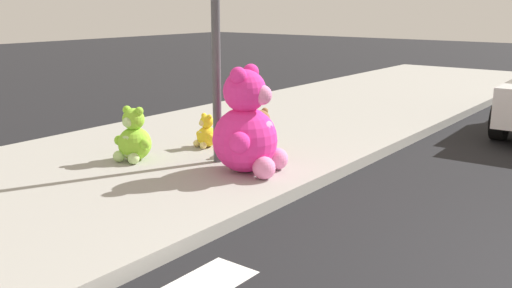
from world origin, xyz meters
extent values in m
cube|color=#9E9B93|center=(0.00, 5.20, 0.07)|extent=(28.00, 4.40, 0.15)
cylinder|color=#4C4C51|center=(1.00, 4.40, 1.75)|extent=(0.11, 0.11, 3.20)
sphere|color=#F22D93|center=(0.88, 3.85, 0.54)|extent=(0.79, 0.79, 0.79)
ellipsoid|color=pink|center=(0.95, 3.58, 0.54)|extent=(0.46, 0.28, 0.51)
sphere|color=#F22D93|center=(0.88, 3.85, 1.13)|extent=(0.52, 0.52, 0.52)
sphere|color=pink|center=(0.93, 3.64, 1.10)|extent=(0.24, 0.24, 0.24)
sphere|color=#F22D93|center=(1.05, 3.90, 1.34)|extent=(0.20, 0.20, 0.20)
sphere|color=#F22D93|center=(1.27, 3.85, 0.60)|extent=(0.25, 0.25, 0.25)
sphere|color=pink|center=(1.17, 3.58, 0.29)|extent=(0.27, 0.27, 0.27)
sphere|color=#F22D93|center=(0.70, 3.80, 1.34)|extent=(0.20, 0.20, 0.20)
sphere|color=#F22D93|center=(0.54, 3.66, 0.60)|extent=(0.25, 0.25, 0.25)
sphere|color=pink|center=(0.75, 3.47, 0.29)|extent=(0.27, 0.27, 0.27)
sphere|color=yellow|center=(1.50, 5.04, 0.30)|extent=(0.29, 0.29, 0.29)
ellipsoid|color=#F0DB80|center=(1.39, 5.06, 0.30)|extent=(0.10, 0.17, 0.19)
sphere|color=yellow|center=(1.50, 5.04, 0.52)|extent=(0.19, 0.19, 0.19)
sphere|color=#F0DB80|center=(1.42, 5.06, 0.50)|extent=(0.09, 0.09, 0.09)
sphere|color=yellow|center=(1.48, 4.97, 0.59)|extent=(0.07, 0.07, 0.07)
sphere|color=yellow|center=(1.43, 4.91, 0.32)|extent=(0.09, 0.09, 0.09)
sphere|color=#F0DB80|center=(1.36, 4.99, 0.20)|extent=(0.10, 0.10, 0.10)
sphere|color=yellow|center=(1.51, 5.11, 0.59)|extent=(0.07, 0.07, 0.07)
sphere|color=yellow|center=(1.49, 5.18, 0.32)|extent=(0.09, 0.09, 0.09)
sphere|color=#F0DB80|center=(1.39, 5.15, 0.20)|extent=(0.10, 0.10, 0.10)
sphere|color=olive|center=(1.74, 4.25, 0.34)|extent=(0.37, 0.37, 0.37)
ellipsoid|color=tan|center=(1.73, 4.39, 0.34)|extent=(0.21, 0.08, 0.24)
sphere|color=olive|center=(1.74, 4.25, 0.61)|extent=(0.24, 0.24, 0.24)
sphere|color=tan|center=(1.73, 4.36, 0.60)|extent=(0.11, 0.11, 0.11)
sphere|color=olive|center=(1.65, 4.25, 0.71)|extent=(0.09, 0.09, 0.09)
sphere|color=olive|center=(1.56, 4.30, 0.36)|extent=(0.12, 0.12, 0.12)
sphere|color=tan|center=(1.63, 4.41, 0.21)|extent=(0.13, 0.13, 0.13)
sphere|color=olive|center=(1.82, 4.25, 0.71)|extent=(0.09, 0.09, 0.09)
sphere|color=olive|center=(1.91, 4.30, 0.36)|extent=(0.12, 0.12, 0.12)
sphere|color=tan|center=(1.83, 4.41, 0.21)|extent=(0.13, 0.13, 0.13)
sphere|color=#8CD133|center=(0.40, 5.31, 0.37)|extent=(0.43, 0.43, 0.43)
ellipsoid|color=#B8DE87|center=(0.25, 5.28, 0.37)|extent=(0.14, 0.25, 0.28)
sphere|color=#8CD133|center=(0.40, 5.31, 0.69)|extent=(0.29, 0.29, 0.29)
sphere|color=#B8DE87|center=(0.28, 5.29, 0.67)|extent=(0.13, 0.13, 0.13)
sphere|color=#8CD133|center=(0.42, 5.21, 0.81)|extent=(0.11, 0.11, 0.11)
sphere|color=#8CD133|center=(0.39, 5.10, 0.40)|extent=(0.14, 0.14, 0.14)
sphere|color=#B8DE87|center=(0.24, 5.16, 0.22)|extent=(0.15, 0.15, 0.15)
sphere|color=#8CD133|center=(0.39, 5.41, 0.81)|extent=(0.11, 0.11, 0.11)
sphere|color=#8CD133|center=(0.31, 5.51, 0.40)|extent=(0.14, 0.14, 0.14)
sphere|color=#B8DE87|center=(0.20, 5.40, 0.22)|extent=(0.15, 0.15, 0.15)
cylinder|color=black|center=(5.16, 2.01, 0.32)|extent=(0.65, 0.24, 0.64)
camera|label=1|loc=(-4.24, -0.25, 2.13)|focal=39.28mm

